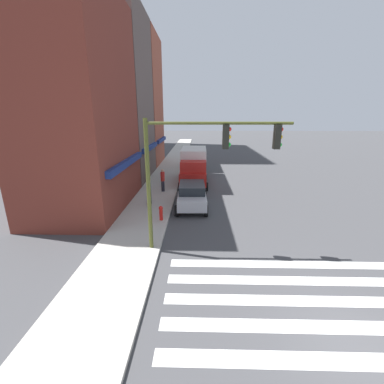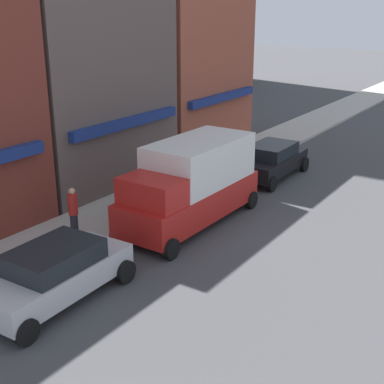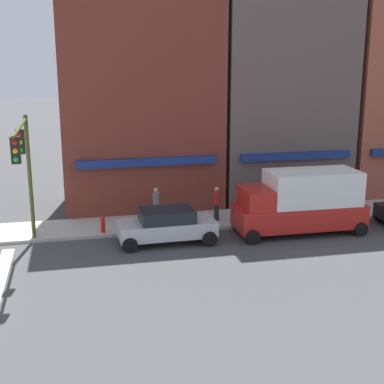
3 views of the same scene
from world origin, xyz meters
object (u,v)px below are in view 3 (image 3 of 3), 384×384
(sedan_silver, at_px, (167,225))
(box_truck_red, at_px, (301,201))
(fire_hydrant, at_px, (103,223))
(traffic_signal, at_px, (24,158))
(pedestrian_red_jacket, at_px, (217,203))
(pedestrian_grey_coat, at_px, (156,204))

(sedan_silver, xyz_separation_m, box_truck_red, (6.53, -0.00, 0.75))
(fire_hydrant, bearing_deg, traffic_signal, -144.89)
(pedestrian_red_jacket, distance_m, pedestrian_grey_coat, 3.07)
(pedestrian_red_jacket, distance_m, fire_hydrant, 5.83)
(box_truck_red, bearing_deg, sedan_silver, -179.36)
(pedestrian_grey_coat, bearing_deg, box_truck_red, 83.58)
(fire_hydrant, bearing_deg, pedestrian_red_jacket, 6.54)
(box_truck_red, distance_m, fire_hydrant, 9.52)
(sedan_silver, bearing_deg, pedestrian_red_jacket, 36.77)
(box_truck_red, height_order, pedestrian_red_jacket, box_truck_red)
(sedan_silver, height_order, fire_hydrant, sedan_silver)
(traffic_signal, distance_m, pedestrian_red_jacket, 9.93)
(traffic_signal, relative_size, box_truck_red, 0.95)
(traffic_signal, bearing_deg, fire_hydrant, 35.11)
(pedestrian_red_jacket, relative_size, fire_hydrant, 2.10)
(traffic_signal, xyz_separation_m, pedestrian_grey_coat, (5.91, 3.38, -3.20))
(sedan_silver, xyz_separation_m, pedestrian_grey_coat, (-0.03, 2.85, 0.23))
(pedestrian_grey_coat, bearing_deg, fire_hydrant, -50.18)
(traffic_signal, bearing_deg, pedestrian_red_jacket, 17.90)
(fire_hydrant, bearing_deg, pedestrian_grey_coat, 22.76)
(traffic_signal, distance_m, fire_hydrant, 5.33)
(box_truck_red, bearing_deg, pedestrian_red_jacket, 146.92)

